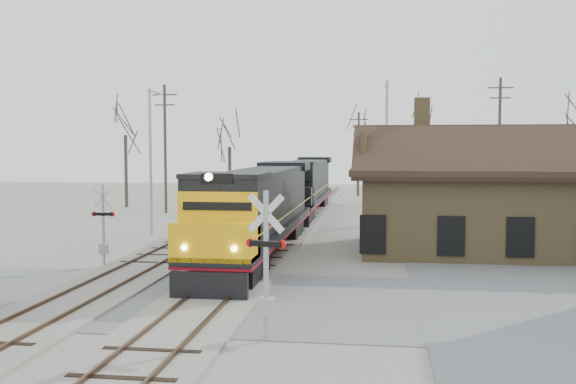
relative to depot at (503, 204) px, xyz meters
name	(u,v)px	position (x,y,z in m)	size (l,w,h in m)	color
ground	(212,299)	(-11.99, -12.00, -2.41)	(140.00, 140.00, 0.00)	#9C978D
road	(212,299)	(-11.99, -12.00, -2.39)	(60.00, 9.00, 0.03)	slate
track_main	(278,238)	(-11.99, 3.00, -2.34)	(3.40, 90.00, 0.24)	#9C978D
track_siding	(202,236)	(-16.49, 3.00, -2.34)	(3.40, 90.00, 0.24)	#9C978D
depot	(503,204)	(0.00, 0.00, 0.00)	(15.20, 9.31, 7.90)	olive
locomotive_lead	(258,209)	(-11.99, -3.15, -0.11)	(2.94, 19.68, 4.37)	black
locomotive_trailing	(304,185)	(-11.99, 16.80, -0.11)	(2.94, 19.68, 4.13)	black
crossbuck_near	(266,271)	(-9.30, -16.42, -0.48)	(1.16, 0.37, 4.12)	#A5A8AD
crossbuck_far	(103,228)	(-18.19, -6.86, -0.67)	(1.04, 0.27, 3.64)	#A5A8AD
streetlight_a	(151,153)	(-19.75, 3.62, 2.51)	(0.25, 2.04, 8.76)	#A5A8AD
streetlight_b	(386,146)	(-5.71, 10.13, 2.99)	(0.25, 2.04, 9.72)	#A5A8AD
streetlight_c	(417,153)	(-2.89, 23.56, 2.36)	(0.25, 2.04, 8.46)	#A5A8AD
utility_pole_a	(165,146)	(-23.09, 16.06, 2.94)	(2.00, 0.24, 10.25)	#382D23
utility_pole_b	(359,152)	(-8.27, 35.86, 2.33)	(2.00, 0.24, 9.04)	#382D23
utility_pole_c	(499,143)	(3.32, 19.62, 3.22)	(2.00, 0.24, 10.79)	#382D23
tree_a	(125,123)	(-28.26, 20.64, 5.00)	(4.25, 4.25, 10.41)	#382D23
tree_b	(230,137)	(-19.64, 23.87, 3.77)	(3.55, 3.55, 8.69)	#382D23
tree_c	(358,130)	(-8.40, 38.90, 4.77)	(4.12, 4.12, 10.09)	#382D23
tree_d	(423,118)	(-1.80, 32.41, 5.76)	(4.68, 4.68, 11.47)	#382D23
tree_e	(575,125)	(10.05, 23.22, 4.76)	(4.11, 4.11, 10.07)	#382D23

